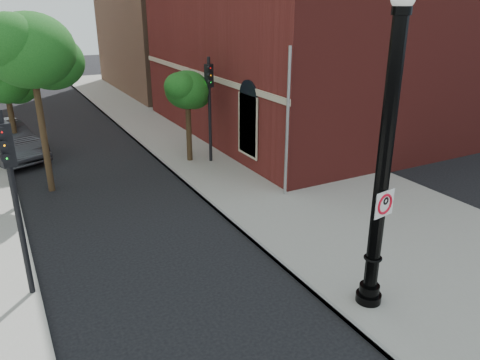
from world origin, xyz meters
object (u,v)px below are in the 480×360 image
lamppost (382,177)px  traffic_signal_right (209,93)px  traffic_signal_left (11,177)px  no_parking_sign (385,204)px  parked_car (4,141)px

lamppost → traffic_signal_right: (1.09, 11.37, -0.15)m
traffic_signal_left → traffic_signal_right: (8.17, 7.20, -0.00)m
no_parking_sign → traffic_signal_left: traffic_signal_left is taller
no_parking_sign → lamppost: bearing=72.3°
no_parking_sign → traffic_signal_right: bearing=75.4°
lamppost → parked_car: bearing=113.1°
traffic_signal_left → parked_car: bearing=74.3°
parked_car → traffic_signal_right: (8.09, -5.05, 2.30)m
traffic_signal_right → no_parking_sign: bearing=-113.4°
no_parking_sign → traffic_signal_left: bearing=139.2°
lamppost → no_parking_sign: 0.59m
lamppost → no_parking_sign: lamppost is taller
parked_car → traffic_signal_left: size_ratio=1.10×
parked_car → traffic_signal_left: traffic_signal_left is taller
traffic_signal_left → traffic_signal_right: size_ratio=1.00×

